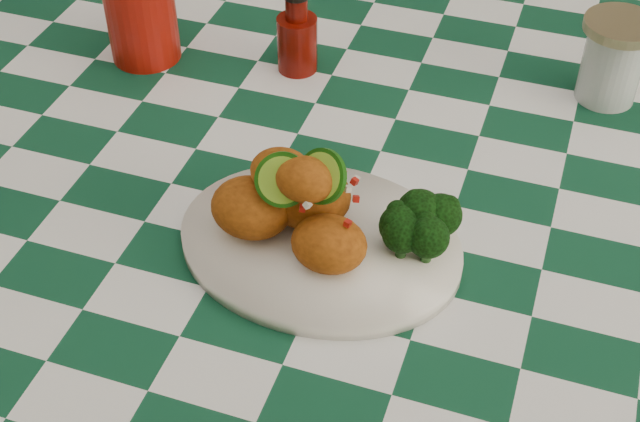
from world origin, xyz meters
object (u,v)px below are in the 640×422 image
(ketchup_bottle, at_px, (297,29))
(dining_table, at_px, (368,361))
(wooden_chair_left, at_px, (309,40))
(mason_jar, at_px, (613,60))
(fried_chicken_pile, at_px, (309,199))
(plate, at_px, (320,244))
(wooden_chair_right, at_px, (619,118))
(red_tumbler, at_px, (139,3))

(ketchup_bottle, bearing_deg, dining_table, -41.24)
(wooden_chair_left, bearing_deg, mason_jar, -19.09)
(dining_table, distance_m, fried_chicken_pile, 0.49)
(dining_table, relative_size, mason_jar, 15.46)
(dining_table, distance_m, wooden_chair_left, 0.76)
(plate, distance_m, wooden_chair_right, 1.01)
(ketchup_bottle, xyz_separation_m, mason_jar, (0.38, 0.06, -0.01))
(ketchup_bottle, relative_size, wooden_chair_right, 0.14)
(wooden_chair_left, bearing_deg, plate, -48.04)
(red_tumbler, relative_size, ketchup_bottle, 1.33)
(ketchup_bottle, distance_m, wooden_chair_right, 0.85)
(fried_chicken_pile, height_order, ketchup_bottle, same)
(mason_jar, bearing_deg, red_tumbler, -170.35)
(ketchup_bottle, height_order, mason_jar, ketchup_bottle)
(red_tumbler, distance_m, ketchup_bottle, 0.20)
(fried_chicken_pile, bearing_deg, wooden_chair_left, 109.43)
(dining_table, xyz_separation_m, plate, (-0.01, -0.18, 0.40))
(wooden_chair_right, bearing_deg, mason_jar, -93.26)
(fried_chicken_pile, height_order, red_tumbler, red_tumbler)
(dining_table, bearing_deg, plate, -94.76)
(fried_chicken_pile, xyz_separation_m, red_tumbler, (-0.32, 0.27, 0.01))
(dining_table, height_order, wooden_chair_left, wooden_chair_left)
(fried_chicken_pile, distance_m, ketchup_bottle, 0.33)
(plate, xyz_separation_m, wooden_chair_left, (-0.31, 0.86, -0.33))
(fried_chicken_pile, xyz_separation_m, ketchup_bottle, (-0.12, 0.31, -0.01))
(red_tumbler, relative_size, wooden_chair_left, 0.17)
(dining_table, relative_size, plate, 5.68)
(plate, bearing_deg, dining_table, 85.24)
(wooden_chair_right, bearing_deg, wooden_chair_left, -174.66)
(fried_chicken_pile, height_order, mason_jar, fried_chicken_pile)
(mason_jar, bearing_deg, dining_table, -140.38)
(dining_table, bearing_deg, fried_chicken_pile, -98.46)
(dining_table, relative_size, ketchup_bottle, 14.07)
(ketchup_bottle, bearing_deg, plate, -66.29)
(wooden_chair_left, xyz_separation_m, wooden_chair_right, (0.62, 0.02, -0.06))
(plate, xyz_separation_m, ketchup_bottle, (-0.13, 0.31, 0.05))
(plate, distance_m, fried_chicken_pile, 0.06)
(ketchup_bottle, xyz_separation_m, wooden_chair_left, (-0.18, 0.55, -0.38))
(wooden_chair_right, bearing_deg, dining_table, -109.25)
(mason_jar, height_order, wooden_chair_left, wooden_chair_left)
(dining_table, xyz_separation_m, ketchup_bottle, (-0.15, 0.13, 0.45))
(fried_chicken_pile, xyz_separation_m, wooden_chair_right, (0.32, 0.88, -0.45))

